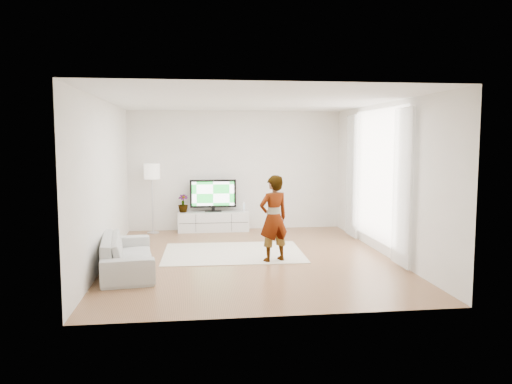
{
  "coord_description": "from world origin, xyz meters",
  "views": [
    {
      "loc": [
        -0.99,
        -8.76,
        2.13
      ],
      "look_at": [
        0.16,
        0.4,
        1.16
      ],
      "focal_mm": 35.0,
      "sensor_mm": 36.0,
      "label": 1
    }
  ],
  "objects": [
    {
      "name": "television",
      "position": [
        -0.55,
        2.79,
        0.86
      ],
      "size": [
        1.07,
        0.21,
        0.74
      ],
      "color": "black",
      "rests_on": "media_console"
    },
    {
      "name": "ceiling",
      "position": [
        0.0,
        0.0,
        2.8
      ],
      "size": [
        6.0,
        6.0,
        0.0
      ],
      "primitive_type": "plane",
      "color": "white",
      "rests_on": "wall_back"
    },
    {
      "name": "player",
      "position": [
        0.38,
        -0.29,
        0.77
      ],
      "size": [
        0.64,
        0.54,
        1.51
      ],
      "primitive_type": "imported",
      "rotation": [
        0.0,
        0.0,
        3.52
      ],
      "color": "#334772",
      "rests_on": "rug"
    },
    {
      "name": "wall_front",
      "position": [
        0.0,
        -3.0,
        1.4
      ],
      "size": [
        5.0,
        0.02,
        2.8
      ],
      "primitive_type": "cube",
      "color": "white",
      "rests_on": "floor"
    },
    {
      "name": "media_console",
      "position": [
        -0.55,
        2.76,
        0.23
      ],
      "size": [
        1.63,
        0.46,
        0.46
      ],
      "color": "silver",
      "rests_on": "floor"
    },
    {
      "name": "floor",
      "position": [
        0.0,
        0.0,
        0.0
      ],
      "size": [
        6.0,
        6.0,
        0.0
      ],
      "primitive_type": "plane",
      "color": "#976B44",
      "rests_on": "ground"
    },
    {
      "name": "game_console",
      "position": [
        0.17,
        2.76,
        0.56
      ],
      "size": [
        0.05,
        0.16,
        0.21
      ],
      "rotation": [
        0.0,
        0.0,
        -0.04
      ],
      "color": "white",
      "rests_on": "media_console"
    },
    {
      "name": "sofa",
      "position": [
        -2.07,
        -0.66,
        0.29
      ],
      "size": [
        1.03,
        2.08,
        0.58
      ],
      "primitive_type": "imported",
      "rotation": [
        0.0,
        0.0,
        1.7
      ],
      "color": "#ABABA7",
      "rests_on": "floor"
    },
    {
      "name": "wall_back",
      "position": [
        0.0,
        3.0,
        1.4
      ],
      "size": [
        5.0,
        0.02,
        2.8
      ],
      "primitive_type": "cube",
      "color": "white",
      "rests_on": "floor"
    },
    {
      "name": "potted_plant",
      "position": [
        -1.24,
        2.77,
        0.66
      ],
      "size": [
        0.25,
        0.25,
        0.41
      ],
      "primitive_type": "imported",
      "rotation": [
        0.0,
        0.0,
        -0.09
      ],
      "color": "#3F7238",
      "rests_on": "media_console"
    },
    {
      "name": "curtain_near",
      "position": [
        2.4,
        -1.0,
        1.35
      ],
      "size": [
        0.04,
        0.7,
        2.6
      ],
      "primitive_type": "cube",
      "color": "white",
      "rests_on": "floor"
    },
    {
      "name": "curtain_far",
      "position": [
        2.4,
        1.6,
        1.35
      ],
      "size": [
        0.04,
        0.7,
        2.6
      ],
      "primitive_type": "cube",
      "color": "white",
      "rests_on": "floor"
    },
    {
      "name": "floor_lamp",
      "position": [
        -1.93,
        2.7,
        1.34
      ],
      "size": [
        0.35,
        0.35,
        1.58
      ],
      "color": "silver",
      "rests_on": "floor"
    },
    {
      "name": "window",
      "position": [
        2.48,
        0.3,
        1.45
      ],
      "size": [
        0.01,
        2.6,
        2.5
      ],
      "primitive_type": "cube",
      "color": "white",
      "rests_on": "wall_right"
    },
    {
      "name": "rug",
      "position": [
        -0.27,
        0.44,
        0.01
      ],
      "size": [
        2.64,
        1.94,
        0.01
      ],
      "primitive_type": "cube",
      "rotation": [
        0.0,
        0.0,
        -0.03
      ],
      "color": "silver",
      "rests_on": "floor"
    },
    {
      "name": "wall_right",
      "position": [
        2.5,
        0.0,
        1.4
      ],
      "size": [
        0.02,
        6.0,
        2.8
      ],
      "primitive_type": "cube",
      "color": "white",
      "rests_on": "floor"
    },
    {
      "name": "wall_left",
      "position": [
        -2.5,
        0.0,
        1.4
      ],
      "size": [
        0.02,
        6.0,
        2.8
      ],
      "primitive_type": "cube",
      "color": "white",
      "rests_on": "floor"
    }
  ]
}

